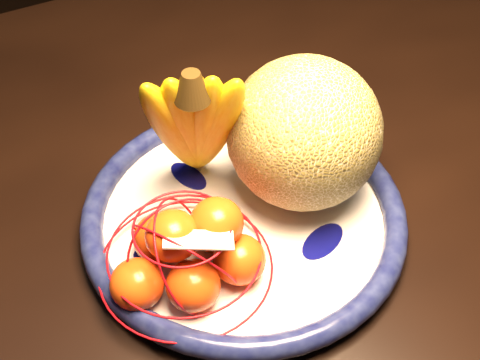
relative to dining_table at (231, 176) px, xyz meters
name	(u,v)px	position (x,y,z in m)	size (l,w,h in m)	color
dining_table	(231,176)	(0.00, 0.00, 0.00)	(1.55, 0.94, 0.77)	black
fruit_bowl	(244,217)	(-0.06, -0.15, 0.10)	(0.39, 0.39, 0.03)	white
cantaloupe	(304,133)	(0.03, -0.14, 0.19)	(0.18, 0.18, 0.18)	olive
banana_bunch	(194,120)	(-0.09, -0.08, 0.21)	(0.14, 0.14, 0.23)	yellow
mandarin_bag	(189,251)	(-0.15, -0.20, 0.13)	(0.25, 0.25, 0.12)	#FF5312
price_tag	(198,240)	(-0.15, -0.22, 0.18)	(0.07, 0.03, 0.00)	white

